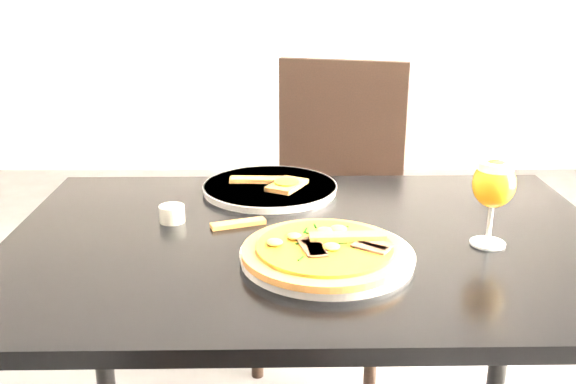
{
  "coord_description": "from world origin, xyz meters",
  "views": [
    {
      "loc": [
        0.14,
        -1.1,
        1.24
      ],
      "look_at": [
        0.14,
        0.11,
        0.83
      ],
      "focal_mm": 40.0,
      "sensor_mm": 36.0,
      "label": 1
    }
  ],
  "objects_px": {
    "chair_far": "(332,200)",
    "pizza": "(325,250)",
    "dining_table": "(310,278)",
    "beer_glass": "(494,184)"
  },
  "relations": [
    {
      "from": "beer_glass",
      "to": "dining_table",
      "type": "bearing_deg",
      "value": 173.37
    },
    {
      "from": "dining_table",
      "to": "chair_far",
      "type": "xyz_separation_m",
      "value": [
        0.1,
        0.81,
        -0.12
      ]
    },
    {
      "from": "pizza",
      "to": "beer_glass",
      "type": "height_order",
      "value": "beer_glass"
    },
    {
      "from": "pizza",
      "to": "beer_glass",
      "type": "distance_m",
      "value": 0.34
    },
    {
      "from": "dining_table",
      "to": "beer_glass",
      "type": "height_order",
      "value": "beer_glass"
    },
    {
      "from": "dining_table",
      "to": "pizza",
      "type": "bearing_deg",
      "value": -81.26
    },
    {
      "from": "dining_table",
      "to": "pizza",
      "type": "relative_size",
      "value": 4.09
    },
    {
      "from": "dining_table",
      "to": "chair_far",
      "type": "relative_size",
      "value": 1.24
    },
    {
      "from": "dining_table",
      "to": "chair_far",
      "type": "bearing_deg",
      "value": 82.01
    },
    {
      "from": "chair_far",
      "to": "pizza",
      "type": "height_order",
      "value": "chair_far"
    }
  ]
}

